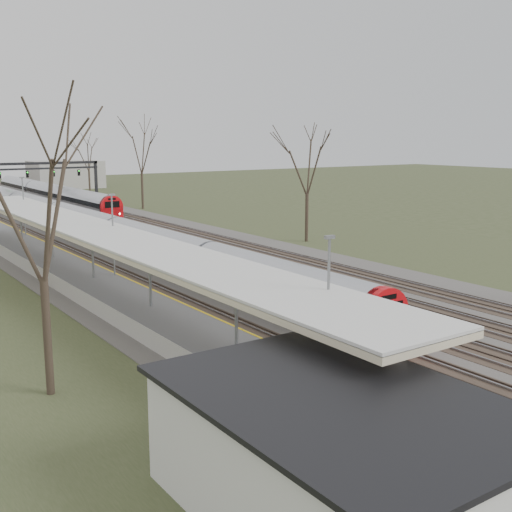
# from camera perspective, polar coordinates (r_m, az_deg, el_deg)

# --- Properties ---
(track_bed) EXTENTS (24.00, 160.00, 0.22)m
(track_bed) POSITION_cam_1_polar(r_m,az_deg,el_deg) (62.90, -12.95, 1.72)
(track_bed) COLOR #474442
(track_bed) RESTS_ON ground
(platform) EXTENTS (3.50, 69.00, 1.00)m
(platform) POSITION_cam_1_polar(r_m,az_deg,el_deg) (43.49, -15.81, -1.73)
(platform) COLOR #9E9B93
(platform) RESTS_ON ground
(canopy) EXTENTS (4.10, 50.00, 3.11)m
(canopy) POSITION_cam_1_polar(r_m,az_deg,el_deg) (38.70, -13.89, 2.03)
(canopy) COLOR slate
(canopy) RESTS_ON platform
(station_building) EXTENTS (6.00, 9.00, 3.20)m
(station_building) POSITION_cam_1_polar(r_m,az_deg,el_deg) (16.73, 7.34, -17.64)
(station_building) COLOR silver
(station_building) RESTS_ON ground
(signal_gantry) EXTENTS (21.00, 0.59, 6.08)m
(signal_gantry) POSITION_cam_1_polar(r_m,az_deg,el_deg) (90.88, -20.15, 7.08)
(signal_gantry) COLOR black
(signal_gantry) RESTS_ON ground
(tree_west_near) EXTENTS (5.00, 5.00, 10.30)m
(tree_west_near) POSITION_cam_1_polar(r_m,az_deg,el_deg) (23.88, -18.75, 4.74)
(tree_west_near) COLOR #2D231C
(tree_west_near) RESTS_ON ground
(tree_east_far) EXTENTS (5.00, 5.00, 10.30)m
(tree_east_far) POSITION_cam_1_polar(r_m,az_deg,el_deg) (57.87, 4.60, 8.39)
(tree_east_far) COLOR #2D231C
(tree_east_far) RESTS_ON ground
(train_near) EXTENTS (2.62, 90.21, 3.05)m
(train_near) POSITION_cam_1_polar(r_m,az_deg,el_deg) (67.31, -17.06, 3.31)
(train_near) COLOR #ADB0B7
(train_near) RESTS_ON ground
(train_far) EXTENTS (2.62, 45.21, 3.05)m
(train_far) POSITION_cam_1_polar(r_m,az_deg,el_deg) (94.00, -17.81, 5.22)
(train_far) COLOR #ADB0B7
(train_far) RESTS_ON ground
(passenger) EXTENTS (0.47, 0.68, 1.77)m
(passenger) POSITION_cam_1_polar(r_m,az_deg,el_deg) (20.88, 7.80, -10.87)
(passenger) COLOR navy
(passenger) RESTS_ON platform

